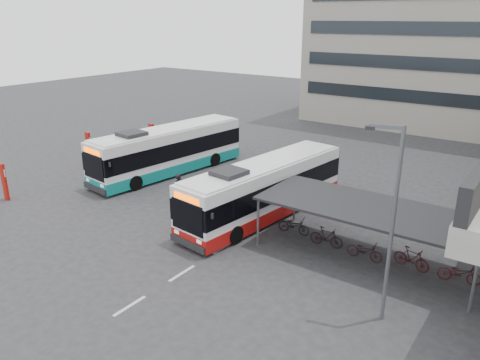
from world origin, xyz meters
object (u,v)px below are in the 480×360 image
Objects in this scene: pedestrian at (179,189)px; lamp_post at (391,215)px; bus_main at (265,189)px; bus_teal at (169,151)px.

pedestrian is 14.63m from lamp_post.
bus_main is at bearing -67.87° from pedestrian.
bus_teal is (-9.67, 2.50, 0.07)m from bus_main.
bus_teal is 20.13m from lamp_post.
bus_main is 5.29m from pedestrian.
lamp_post is (18.30, -8.00, 2.55)m from bus_teal.
bus_main is at bearing 131.20° from lamp_post.
bus_teal is 6.11m from pedestrian.
lamp_post is at bearing -100.30° from pedestrian.
pedestrian is 0.26× the size of lamp_post.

